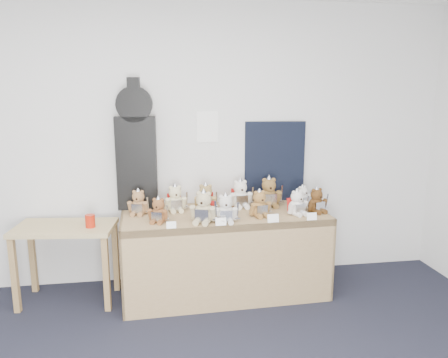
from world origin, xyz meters
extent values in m
plane|color=silver|center=(0.00, 2.50, 1.35)|extent=(6.00, 0.00, 6.00)
cube|color=white|center=(0.61, 2.49, 1.52)|extent=(0.21, 0.00, 0.30)
cube|color=#91724A|center=(0.71, 2.09, 0.74)|extent=(1.88, 0.83, 0.06)
cube|color=#91724A|center=(0.72, 1.72, 0.39)|extent=(1.86, 0.08, 0.77)
cube|color=#91724A|center=(-0.21, 2.06, 0.39)|extent=(0.04, 0.77, 0.77)
cube|color=#91724A|center=(1.63, 2.12, 0.39)|extent=(0.04, 0.77, 0.77)
cube|color=tan|center=(-0.70, 2.13, 0.69)|extent=(0.90, 0.57, 0.04)
cube|color=olive|center=(-1.11, 1.98, 0.34)|extent=(0.06, 0.06, 0.67)
cube|color=olive|center=(-1.06, 2.37, 0.34)|extent=(0.06, 0.06, 0.67)
cube|color=olive|center=(-0.34, 1.89, 0.34)|extent=(0.06, 0.06, 0.67)
cube|color=olive|center=(-0.30, 2.28, 0.34)|extent=(0.06, 0.06, 0.67)
cube|color=black|center=(-0.07, 2.36, 1.21)|extent=(0.37, 0.13, 0.87)
cylinder|color=black|center=(-0.07, 2.36, 1.75)|extent=(0.33, 0.13, 0.33)
cube|color=black|center=(-0.07, 2.36, 1.88)|extent=(0.11, 0.10, 0.22)
cube|color=black|center=(1.28, 2.46, 1.17)|extent=(0.60, 0.08, 0.80)
cylinder|color=#B61F0C|center=(-0.47, 2.05, 0.77)|extent=(0.08, 0.08, 0.11)
ellipsoid|color=brown|center=(0.12, 1.90, 0.83)|extent=(0.17, 0.16, 0.14)
sphere|color=brown|center=(0.12, 1.90, 0.93)|extent=(0.10, 0.10, 0.10)
cylinder|color=brown|center=(0.10, 1.86, 0.92)|extent=(0.05, 0.04, 0.04)
sphere|color=black|center=(0.10, 1.85, 0.92)|extent=(0.02, 0.02, 0.02)
sphere|color=brown|center=(0.08, 1.91, 0.97)|extent=(0.03, 0.03, 0.03)
sphere|color=brown|center=(0.15, 1.89, 0.97)|extent=(0.03, 0.03, 0.03)
cylinder|color=brown|center=(0.05, 1.91, 0.84)|extent=(0.06, 0.09, 0.11)
cylinder|color=brown|center=(0.18, 1.87, 0.84)|extent=(0.06, 0.09, 0.11)
cylinder|color=brown|center=(0.07, 1.87, 0.79)|extent=(0.07, 0.10, 0.04)
cylinder|color=brown|center=(0.13, 1.85, 0.79)|extent=(0.07, 0.10, 0.04)
cube|color=silver|center=(0.10, 1.85, 0.84)|extent=(0.09, 0.04, 0.08)
cone|color=silver|center=(0.12, 1.90, 0.97)|extent=(0.09, 0.09, 0.07)
cube|color=silver|center=(0.19, 1.85, 0.86)|extent=(0.02, 0.04, 0.15)
cube|color=silver|center=(0.19, 1.85, 0.81)|extent=(0.04, 0.02, 0.01)
ellipsoid|color=tan|center=(0.50, 1.84, 0.85)|extent=(0.22, 0.21, 0.18)
sphere|color=tan|center=(0.50, 1.84, 0.97)|extent=(0.13, 0.13, 0.13)
cylinder|color=tan|center=(0.48, 1.79, 0.96)|extent=(0.06, 0.05, 0.06)
sphere|color=black|center=(0.47, 1.77, 0.96)|extent=(0.02, 0.02, 0.02)
sphere|color=tan|center=(0.46, 1.86, 1.02)|extent=(0.04, 0.04, 0.04)
sphere|color=tan|center=(0.54, 1.82, 1.02)|extent=(0.04, 0.04, 0.04)
cylinder|color=tan|center=(0.41, 1.85, 0.86)|extent=(0.08, 0.11, 0.14)
cylinder|color=tan|center=(0.57, 1.79, 0.86)|extent=(0.08, 0.11, 0.14)
cylinder|color=tan|center=(0.44, 1.80, 0.80)|extent=(0.09, 0.13, 0.05)
cylinder|color=tan|center=(0.51, 1.77, 0.80)|extent=(0.09, 0.13, 0.05)
cube|color=silver|center=(0.47, 1.77, 0.85)|extent=(0.12, 0.06, 0.10)
cone|color=silver|center=(0.50, 1.84, 1.03)|extent=(0.11, 0.11, 0.09)
cube|color=silver|center=(0.59, 1.77, 0.89)|extent=(0.03, 0.05, 0.19)
cube|color=silver|center=(0.59, 1.77, 0.81)|extent=(0.05, 0.03, 0.01)
cube|color=#A51512|center=(0.52, 1.90, 0.86)|extent=(0.15, 0.08, 0.16)
ellipsoid|color=beige|center=(0.68, 1.82, 0.84)|extent=(0.17, 0.15, 0.16)
sphere|color=beige|center=(0.68, 1.82, 0.95)|extent=(0.12, 0.12, 0.12)
cylinder|color=beige|center=(0.68, 1.77, 0.94)|extent=(0.05, 0.03, 0.05)
sphere|color=black|center=(0.68, 1.75, 0.94)|extent=(0.02, 0.02, 0.02)
sphere|color=beige|center=(0.64, 1.82, 0.99)|extent=(0.04, 0.04, 0.04)
sphere|color=beige|center=(0.72, 1.82, 0.99)|extent=(0.04, 0.04, 0.04)
cylinder|color=beige|center=(0.60, 1.81, 0.85)|extent=(0.05, 0.09, 0.12)
cylinder|color=beige|center=(0.75, 1.80, 0.85)|extent=(0.05, 0.09, 0.12)
cylinder|color=beige|center=(0.64, 1.77, 0.80)|extent=(0.06, 0.11, 0.05)
cylinder|color=beige|center=(0.71, 1.76, 0.80)|extent=(0.06, 0.11, 0.05)
cube|color=silver|center=(0.68, 1.76, 0.85)|extent=(0.10, 0.03, 0.09)
cone|color=silver|center=(0.68, 1.82, 1.00)|extent=(0.10, 0.10, 0.08)
cube|color=silver|center=(0.78, 1.78, 0.87)|extent=(0.02, 0.04, 0.17)
cube|color=silver|center=(0.78, 1.78, 0.81)|extent=(0.05, 0.01, 0.01)
ellipsoid|color=olive|center=(1.00, 1.94, 0.84)|extent=(0.18, 0.16, 0.16)
sphere|color=olive|center=(1.00, 1.94, 0.94)|extent=(0.11, 0.11, 0.11)
cylinder|color=olive|center=(1.01, 1.90, 0.94)|extent=(0.05, 0.04, 0.05)
sphere|color=black|center=(1.02, 1.88, 0.94)|extent=(0.02, 0.02, 0.02)
sphere|color=olive|center=(0.97, 1.94, 0.99)|extent=(0.04, 0.04, 0.04)
sphere|color=olive|center=(1.04, 1.95, 0.99)|extent=(0.04, 0.04, 0.04)
cylinder|color=olive|center=(0.94, 1.91, 0.85)|extent=(0.06, 0.09, 0.12)
cylinder|color=olive|center=(1.08, 1.94, 0.85)|extent=(0.06, 0.09, 0.12)
cylinder|color=olive|center=(0.98, 1.88, 0.80)|extent=(0.07, 0.11, 0.05)
cylinder|color=olive|center=(1.05, 1.90, 0.80)|extent=(0.07, 0.11, 0.05)
cube|color=silver|center=(1.02, 1.88, 0.84)|extent=(0.10, 0.04, 0.09)
cone|color=silver|center=(1.00, 1.94, 0.99)|extent=(0.10, 0.10, 0.07)
cube|color=silver|center=(1.11, 1.93, 0.87)|extent=(0.02, 0.04, 0.16)
cube|color=silver|center=(1.11, 1.93, 0.81)|extent=(0.05, 0.02, 0.01)
ellipsoid|color=silver|center=(1.35, 1.94, 0.84)|extent=(0.18, 0.17, 0.15)
sphere|color=silver|center=(1.35, 1.94, 0.94)|extent=(0.11, 0.11, 0.11)
cylinder|color=silver|center=(1.36, 1.89, 0.93)|extent=(0.05, 0.04, 0.05)
sphere|color=black|center=(1.37, 1.88, 0.93)|extent=(0.02, 0.02, 0.02)
sphere|color=silver|center=(1.31, 1.93, 0.98)|extent=(0.04, 0.04, 0.04)
sphere|color=silver|center=(1.38, 1.95, 0.98)|extent=(0.04, 0.04, 0.04)
cylinder|color=silver|center=(1.29, 1.90, 0.85)|extent=(0.07, 0.09, 0.11)
cylinder|color=silver|center=(1.42, 1.94, 0.85)|extent=(0.07, 0.09, 0.11)
cylinder|color=silver|center=(1.33, 1.88, 0.79)|extent=(0.07, 0.11, 0.05)
cylinder|color=silver|center=(1.40, 1.90, 0.79)|extent=(0.07, 0.11, 0.05)
cube|color=silver|center=(1.37, 1.88, 0.84)|extent=(0.10, 0.05, 0.08)
cone|color=silver|center=(1.35, 1.94, 0.98)|extent=(0.09, 0.09, 0.07)
cube|color=silver|center=(1.45, 1.94, 0.87)|extent=(0.02, 0.04, 0.16)
cube|color=silver|center=(1.45, 1.94, 0.81)|extent=(0.04, 0.02, 0.01)
cube|color=#A51512|center=(1.33, 1.99, 0.85)|extent=(0.12, 0.07, 0.14)
ellipsoid|color=#50341B|center=(1.55, 1.98, 0.84)|extent=(0.18, 0.17, 0.15)
sphere|color=#50341B|center=(1.55, 1.98, 0.94)|extent=(0.11, 0.11, 0.11)
cylinder|color=#50341B|center=(1.56, 1.94, 0.93)|extent=(0.05, 0.04, 0.05)
sphere|color=black|center=(1.57, 1.92, 0.93)|extent=(0.02, 0.02, 0.02)
sphere|color=#50341B|center=(1.51, 1.97, 0.98)|extent=(0.04, 0.04, 0.04)
sphere|color=#50341B|center=(1.58, 1.99, 0.98)|extent=(0.04, 0.04, 0.04)
cylinder|color=#50341B|center=(1.49, 1.94, 0.85)|extent=(0.06, 0.09, 0.11)
cylinder|color=#50341B|center=(1.62, 1.98, 0.85)|extent=(0.06, 0.09, 0.11)
cylinder|color=#50341B|center=(1.53, 1.92, 0.79)|extent=(0.07, 0.11, 0.05)
cylinder|color=#50341B|center=(1.60, 1.94, 0.79)|extent=(0.07, 0.11, 0.05)
cube|color=silver|center=(1.57, 1.93, 0.84)|extent=(0.10, 0.04, 0.08)
cone|color=silver|center=(1.55, 1.98, 0.99)|extent=(0.09, 0.09, 0.07)
cube|color=silver|center=(1.65, 1.98, 0.87)|extent=(0.02, 0.04, 0.16)
cube|color=silver|center=(1.65, 1.98, 0.81)|extent=(0.05, 0.02, 0.01)
ellipsoid|color=beige|center=(0.27, 2.22, 0.84)|extent=(0.18, 0.16, 0.16)
sphere|color=beige|center=(0.27, 2.22, 0.95)|extent=(0.12, 0.12, 0.12)
cylinder|color=beige|center=(0.28, 2.17, 0.94)|extent=(0.05, 0.03, 0.05)
sphere|color=black|center=(0.28, 2.16, 0.94)|extent=(0.02, 0.02, 0.02)
sphere|color=beige|center=(0.23, 2.22, 1.00)|extent=(0.04, 0.04, 0.04)
sphere|color=beige|center=(0.31, 2.23, 1.00)|extent=(0.04, 0.04, 0.04)
cylinder|color=beige|center=(0.20, 2.19, 0.85)|extent=(0.06, 0.09, 0.12)
cylinder|color=beige|center=(0.35, 2.21, 0.85)|extent=(0.06, 0.09, 0.12)
cylinder|color=beige|center=(0.24, 2.16, 0.80)|extent=(0.06, 0.11, 0.05)
cylinder|color=beige|center=(0.32, 2.17, 0.80)|extent=(0.06, 0.11, 0.05)
cube|color=silver|center=(0.28, 2.16, 0.85)|extent=(0.11, 0.03, 0.09)
cone|color=silver|center=(0.27, 2.22, 1.00)|extent=(0.10, 0.10, 0.08)
cube|color=silver|center=(0.38, 2.20, 0.87)|extent=(0.02, 0.04, 0.17)
cube|color=silver|center=(0.38, 2.20, 0.81)|extent=(0.05, 0.01, 0.01)
cube|color=#A51512|center=(0.27, 2.28, 0.85)|extent=(0.13, 0.05, 0.15)
ellipsoid|color=#A68953|center=(0.55, 2.21, 0.84)|extent=(0.19, 0.17, 0.17)
sphere|color=#A68953|center=(0.55, 2.21, 0.95)|extent=(0.12, 0.12, 0.12)
cylinder|color=#A68953|center=(0.54, 2.15, 0.95)|extent=(0.06, 0.04, 0.05)
sphere|color=black|center=(0.54, 2.14, 0.95)|extent=(0.02, 0.02, 0.02)
sphere|color=#A68953|center=(0.52, 2.21, 1.00)|extent=(0.04, 0.04, 0.04)
sphere|color=#A68953|center=(0.59, 2.20, 1.00)|extent=(0.04, 0.04, 0.04)
cylinder|color=#A68953|center=(0.47, 2.20, 0.85)|extent=(0.06, 0.10, 0.12)
cylinder|color=#A68953|center=(0.63, 2.17, 0.85)|extent=(0.06, 0.10, 0.12)
cylinder|color=#A68953|center=(0.51, 2.15, 0.80)|extent=(0.07, 0.11, 0.05)
cylinder|color=#A68953|center=(0.58, 2.14, 0.80)|extent=(0.07, 0.11, 0.05)
cube|color=silver|center=(0.54, 2.14, 0.85)|extent=(0.11, 0.04, 0.09)
cone|color=silver|center=(0.55, 2.21, 1.01)|extent=(0.10, 0.10, 0.08)
cube|color=silver|center=(0.65, 2.15, 0.88)|extent=(0.02, 0.04, 0.17)
cube|color=silver|center=(0.65, 2.15, 0.81)|extent=(0.05, 0.02, 0.01)
cube|color=#A51512|center=(0.57, 2.27, 0.86)|extent=(0.14, 0.05, 0.15)
ellipsoid|color=white|center=(0.89, 2.27, 0.85)|extent=(0.19, 0.16, 0.18)
sphere|color=white|center=(0.89, 2.27, 0.97)|extent=(0.13, 0.13, 0.13)
cylinder|color=white|center=(0.90, 2.21, 0.96)|extent=(0.06, 0.03, 0.05)
sphere|color=black|center=(0.90, 2.19, 0.96)|extent=(0.02, 0.02, 0.02)
sphere|color=white|center=(0.85, 2.27, 1.02)|extent=(0.04, 0.04, 0.04)
sphere|color=white|center=(0.94, 2.27, 1.02)|extent=(0.04, 0.04, 0.04)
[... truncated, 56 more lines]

